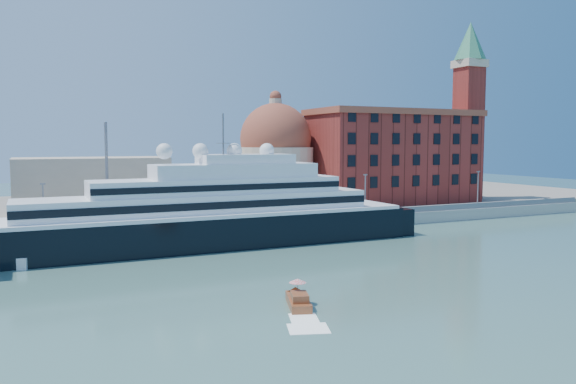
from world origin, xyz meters
TOP-DOWN VIEW (x-y plane):
  - ground at (0.00, 0.00)m, footprint 400.00×400.00m
  - quay at (0.00, 34.00)m, footprint 180.00×10.00m
  - land at (0.00, 75.00)m, footprint 260.00×72.00m
  - quay_fence at (0.00, 29.50)m, footprint 180.00×0.10m
  - superyacht at (-10.94, 23.00)m, footprint 85.42×11.84m
  - water_taxi at (-6.98, -13.75)m, footprint 3.96×6.55m
  - warehouse at (52.00, 52.00)m, footprint 43.00×19.00m
  - campanile at (76.00, 52.00)m, footprint 8.40×8.40m
  - church at (6.39, 57.72)m, footprint 66.00×18.00m
  - lamp_posts at (-12.67, 32.27)m, footprint 120.80×2.40m

SIDE VIEW (x-z plane):
  - ground at x=0.00m, z-range 0.00..0.00m
  - water_taxi at x=-6.98m, z-range -0.77..2.18m
  - land at x=0.00m, z-range 0.00..2.00m
  - quay at x=0.00m, z-range 0.00..2.50m
  - quay_fence at x=0.00m, z-range 2.50..3.70m
  - superyacht at x=-10.94m, z-range -8.36..17.17m
  - lamp_posts at x=-12.67m, z-range 0.84..18.84m
  - church at x=6.39m, z-range -1.84..23.66m
  - warehouse at x=52.00m, z-range 2.16..25.41m
  - campanile at x=76.00m, z-range 5.26..52.26m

